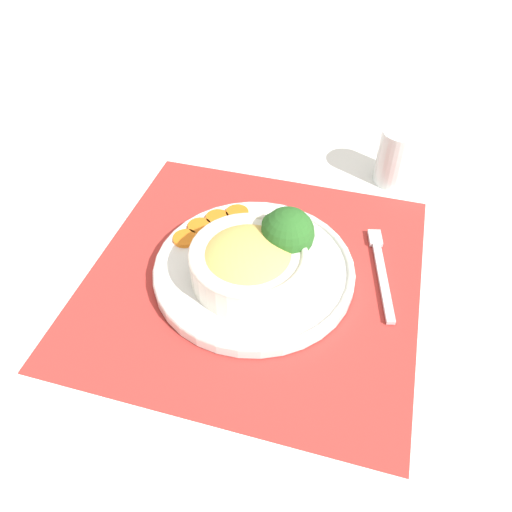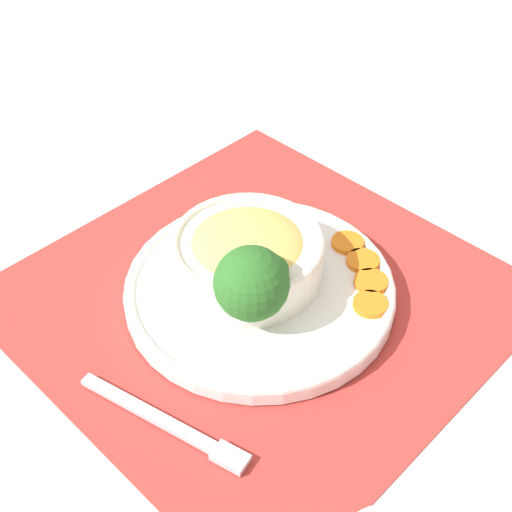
{
  "view_description": "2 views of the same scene",
  "coord_description": "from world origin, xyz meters",
  "px_view_note": "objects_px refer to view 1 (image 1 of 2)",
  "views": [
    {
      "loc": [
        0.07,
        -0.49,
        0.54
      ],
      "look_at": [
        0.0,
        -0.0,
        0.04
      ],
      "focal_mm": 35.0,
      "sensor_mm": 36.0,
      "label": 1
    },
    {
      "loc": [
        0.44,
        0.32,
        0.56
      ],
      "look_at": [
        -0.01,
        -0.01,
        0.05
      ],
      "focal_mm": 50.0,
      "sensor_mm": 36.0,
      "label": 2
    }
  ],
  "objects_px": {
    "water_glass": "(397,159)",
    "bowl": "(248,262)",
    "fork": "(380,264)",
    "broccoli_floret": "(287,233)"
  },
  "relations": [
    {
      "from": "broccoli_floret",
      "to": "water_glass",
      "type": "relative_size",
      "value": 0.88
    },
    {
      "from": "broccoli_floret",
      "to": "water_glass",
      "type": "xyz_separation_m",
      "value": [
        0.17,
        0.24,
        -0.03
      ]
    },
    {
      "from": "bowl",
      "to": "broccoli_floret",
      "type": "xyz_separation_m",
      "value": [
        0.05,
        0.04,
        0.02
      ]
    },
    {
      "from": "water_glass",
      "to": "bowl",
      "type": "bearing_deg",
      "value": -127.58
    },
    {
      "from": "broccoli_floret",
      "to": "fork",
      "type": "xyz_separation_m",
      "value": [
        0.14,
        0.02,
        -0.06
      ]
    },
    {
      "from": "water_glass",
      "to": "fork",
      "type": "bearing_deg",
      "value": -98.17
    },
    {
      "from": "broccoli_floret",
      "to": "fork",
      "type": "bearing_deg",
      "value": 8.35
    },
    {
      "from": "fork",
      "to": "broccoli_floret",
      "type": "bearing_deg",
      "value": -177.12
    },
    {
      "from": "bowl",
      "to": "water_glass",
      "type": "xyz_separation_m",
      "value": [
        0.22,
        0.29,
        -0.01
      ]
    },
    {
      "from": "bowl",
      "to": "water_glass",
      "type": "distance_m",
      "value": 0.36
    }
  ]
}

